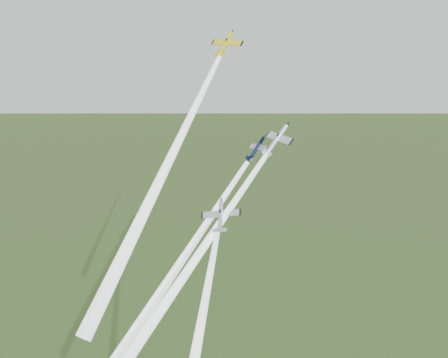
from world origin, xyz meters
TOP-DOWN VIEW (x-y plane):
  - plane_yellow at (-9.41, 6.24)m, footprint 8.09×5.93m
  - smoke_trail_yellow at (-9.20, -14.48)m, footprint 3.24×39.67m
  - plane_navy at (0.47, 3.66)m, footprint 8.19×7.60m
  - smoke_trail_navy at (-8.34, -17.07)m, footprint 19.55×40.94m
  - plane_silver_right at (7.73, -0.17)m, footprint 10.50×9.13m
  - smoke_trail_silver_right at (-2.55, -22.29)m, footprint 22.39×43.81m
  - plane_silver_low at (2.80, -10.50)m, footprint 9.94×7.86m

SIDE VIEW (x-z plane):
  - smoke_trail_navy at x=-8.34m, z-range 42.14..94.86m
  - smoke_trail_silver_right at x=-2.55m, z-range 40.55..97.88m
  - plane_silver_low at x=2.80m, z-range 82.44..90.25m
  - smoke_trail_yellow at x=-9.20m, z-range 66.83..115.05m
  - plane_navy at x=0.47m, z-range 93.23..99.68m
  - plane_silver_right at x=7.73m, z-range 95.63..103.33m
  - plane_yellow at x=-9.41m, z-range 113.07..120.23m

